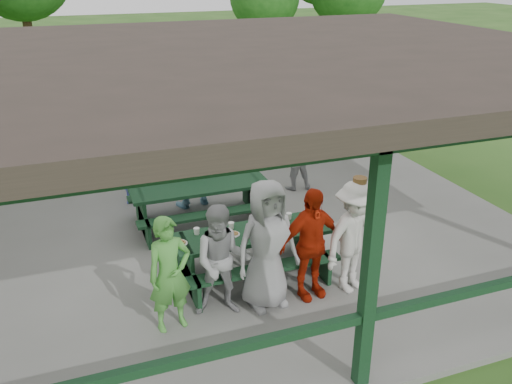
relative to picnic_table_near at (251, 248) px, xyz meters
name	(u,v)px	position (x,y,z in m)	size (l,w,h in m)	color
ground	(250,241)	(0.40, 1.20, -0.57)	(90.00, 90.00, 0.00)	#285019
concrete_slab	(250,239)	(0.40, 1.20, -0.52)	(10.00, 8.00, 0.10)	slate
pavilion_structure	(249,60)	(0.40, 1.20, 2.60)	(10.60, 8.60, 3.24)	black
picnic_table_near	(251,248)	(0.00, 0.00, 0.00)	(2.35, 1.39, 0.75)	black
picnic_table_far	(201,200)	(-0.26, 2.00, 0.00)	(2.49, 1.39, 0.75)	black
table_setting	(261,227)	(0.17, 0.04, 0.32)	(2.49, 0.45, 0.10)	white
contestant_green	(170,274)	(-1.40, -0.84, 0.33)	(0.58, 0.38, 1.59)	#4D9F3D
contestant_grey_left	(222,261)	(-0.68, -0.77, 0.33)	(0.78, 0.61, 1.60)	gray
contestant_grey_mid	(267,245)	(-0.05, -0.78, 0.47)	(0.91, 0.59, 1.87)	gray
contestant_red	(310,244)	(0.60, -0.79, 0.37)	(0.98, 0.41, 1.67)	#A31D08
contestant_white_fedora	(355,237)	(1.27, -0.86, 0.39)	(1.25, 0.97, 1.77)	beige
spectator_lblue	(192,163)	(-0.20, 2.87, 0.41)	(1.63, 0.52, 1.76)	#91CAE1
spectator_blue	(133,163)	(-1.26, 3.35, 0.37)	(0.61, 0.40, 1.67)	#4352AF
spectator_grey	(295,156)	(2.03, 2.93, 0.25)	(0.70, 0.54, 1.44)	#949496
pickup_truck	(173,94)	(0.92, 9.87, 0.15)	(2.39, 5.19, 1.44)	silver
farm_trailer	(15,107)	(-3.67, 9.94, 0.10)	(3.87, 1.79, 1.35)	#1A4C91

